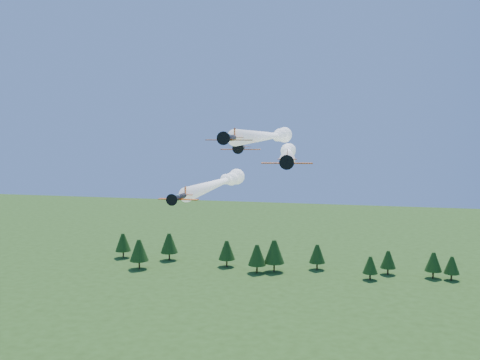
% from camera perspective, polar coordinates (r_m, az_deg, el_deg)
% --- Properties ---
extents(plane_lead, '(6.67, 60.97, 3.70)m').
position_cam_1_polar(plane_lead, '(109.00, 3.10, 4.71)').
color(plane_lead, black).
rests_on(plane_lead, ground).
extents(plane_left, '(6.66, 45.24, 3.70)m').
position_cam_1_polar(plane_left, '(111.73, -2.23, -0.29)').
color(plane_left, black).
rests_on(plane_left, ground).
extents(plane_right, '(12.41, 53.66, 3.70)m').
position_cam_1_polar(plane_right, '(113.72, 5.20, 2.87)').
color(plane_right, black).
rests_on(plane_right, ground).
extents(plane_slot, '(6.81, 7.39, 2.38)m').
position_cam_1_polar(plane_slot, '(90.37, 0.07, 3.47)').
color(plane_slot, black).
rests_on(plane_slot, ground).
extents(treeline, '(159.33, 22.49, 11.79)m').
position_cam_1_polar(treeline, '(200.42, 4.85, -7.85)').
color(treeline, '#382314').
rests_on(treeline, ground).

